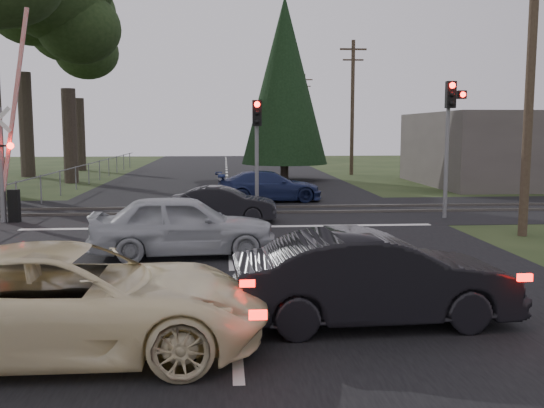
{
  "coord_description": "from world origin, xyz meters",
  "views": [
    {
      "loc": [
        -0.15,
        -10.79,
        3.08
      ],
      "look_at": [
        0.98,
        3.61,
        1.3
      ],
      "focal_mm": 40.0,
      "sensor_mm": 36.0,
      "label": 1
    }
  ],
  "objects": [
    {
      "name": "euc_tree_e",
      "position": [
        -11.0,
        36.0,
        9.51
      ],
      "size": [
        6.0,
        6.0,
        13.2
      ],
      "color": "#473D33",
      "rests_on": "ground"
    },
    {
      "name": "utility_pole_far",
      "position": [
        8.5,
        55.0,
        4.73
      ],
      "size": [
        1.8,
        0.26,
        9.0
      ],
      "color": "#4C3D2D",
      "rests_on": "ground"
    },
    {
      "name": "ground",
      "position": [
        0.0,
        0.0,
        0.0
      ],
      "size": [
        120.0,
        120.0,
        0.0
      ],
      "primitive_type": "plane",
      "color": "#233217",
      "rests_on": "ground"
    },
    {
      "name": "blue_sedan",
      "position": [
        1.74,
        14.97,
        0.66
      ],
      "size": [
        4.66,
        2.23,
        1.31
      ],
      "primitive_type": "imported",
      "rotation": [
        0.0,
        0.0,
        1.66
      ],
      "color": "navy",
      "rests_on": "ground"
    },
    {
      "name": "stop_line",
      "position": [
        0.0,
        8.2,
        0.01
      ],
      "size": [
        13.0,
        0.35,
        0.0
      ],
      "primitive_type": "cube",
      "color": "silver",
      "rests_on": "ground"
    },
    {
      "name": "dark_hatchback",
      "position": [
        2.2,
        -1.58,
        0.74
      ],
      "size": [
        4.54,
        1.77,
        1.47
      ],
      "primitive_type": "imported",
      "rotation": [
        0.0,
        0.0,
        1.62
      ],
      "color": "black",
      "rests_on": "ground"
    },
    {
      "name": "utility_pole_near",
      "position": [
        8.5,
        6.0,
        4.73
      ],
      "size": [
        1.8,
        0.26,
        9.0
      ],
      "color": "#4C3D2D",
      "rests_on": "ground"
    },
    {
      "name": "rail_corridor",
      "position": [
        0.0,
        12.0,
        0.01
      ],
      "size": [
        120.0,
        8.0,
        0.01
      ],
      "primitive_type": "cube",
      "color": "black",
      "rests_on": "ground"
    },
    {
      "name": "traffic_signal_right",
      "position": [
        7.55,
        9.47,
        3.31
      ],
      "size": [
        0.68,
        0.48,
        4.7
      ],
      "color": "slate",
      "rests_on": "ground"
    },
    {
      "name": "crossing_signal",
      "position": [
        -7.27,
        9.79,
        2.06
      ],
      "size": [
        1.62,
        0.38,
        6.96
      ],
      "color": "slate",
      "rests_on": "ground"
    },
    {
      "name": "cream_coupe",
      "position": [
        -2.26,
        -2.54,
        0.75
      ],
      "size": [
        5.46,
        2.57,
        1.51
      ],
      "primitive_type": "imported",
      "rotation": [
        0.0,
        0.0,
        1.58
      ],
      "color": "beige",
      "rests_on": "ground"
    },
    {
      "name": "traffic_signal_center",
      "position": [
        1.0,
        10.68,
        2.81
      ],
      "size": [
        0.32,
        0.48,
        4.1
      ],
      "color": "slate",
      "rests_on": "ground"
    },
    {
      "name": "rail_near",
      "position": [
        0.0,
        11.2,
        0.05
      ],
      "size": [
        120.0,
        0.12,
        0.1
      ],
      "primitive_type": "cube",
      "color": "#59544C",
      "rests_on": "ground"
    },
    {
      "name": "road",
      "position": [
        0.0,
        10.0,
        0.01
      ],
      "size": [
        14.0,
        100.0,
        0.01
      ],
      "primitive_type": "cube",
      "color": "black",
      "rests_on": "ground"
    },
    {
      "name": "utility_pole_mid",
      "position": [
        8.5,
        30.0,
        4.73
      ],
      "size": [
        1.8,
        0.26,
        9.0
      ],
      "color": "#4C3D2D",
      "rests_on": "ground"
    },
    {
      "name": "euc_tree_c",
      "position": [
        -9.0,
        25.0,
        9.51
      ],
      "size": [
        6.0,
        6.0,
        13.2
      ],
      "color": "#473D33",
      "rests_on": "ground"
    },
    {
      "name": "rail_far",
      "position": [
        0.0,
        12.8,
        0.05
      ],
      "size": [
        120.0,
        0.12,
        0.1
      ],
      "primitive_type": "cube",
      "color": "#59544C",
      "rests_on": "ground"
    },
    {
      "name": "conifer_tree",
      "position": [
        3.5,
        26.0,
        5.99
      ],
      "size": [
        5.2,
        5.2,
        11.0
      ],
      "color": "#473D33",
      "rests_on": "ground"
    },
    {
      "name": "dark_car_far",
      "position": [
        -0.2,
        9.41,
        0.59
      ],
      "size": [
        3.66,
        1.58,
        1.17
      ],
      "primitive_type": "imported",
      "rotation": [
        0.0,
        0.0,
        1.48
      ],
      "color": "black",
      "rests_on": "ground"
    },
    {
      "name": "silver_car",
      "position": [
        -1.17,
        3.89,
        0.76
      ],
      "size": [
        4.58,
        2.1,
        1.52
      ],
      "primitive_type": "imported",
      "rotation": [
        0.0,
        0.0,
        1.64
      ],
      "color": "#ACB0B4",
      "rests_on": "ground"
    },
    {
      "name": "fence_left",
      "position": [
        -7.8,
        22.5,
        0.0
      ],
      "size": [
        0.1,
        36.0,
        1.2
      ],
      "primitive_type": null,
      "color": "slate",
      "rests_on": "ground"
    }
  ]
}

